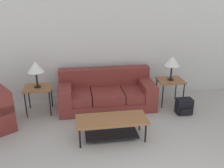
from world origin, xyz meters
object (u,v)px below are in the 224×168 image
(couch, at_px, (106,94))
(side_table_left, at_px, (38,90))
(table_lamp_right, at_px, (172,61))
(table_lamp_left, at_px, (35,67))
(coffee_table, at_px, (112,124))
(side_table_right, at_px, (170,82))
(backpack, at_px, (184,106))

(couch, distance_m, side_table_left, 1.50)
(table_lamp_right, bearing_deg, table_lamp_left, 180.00)
(coffee_table, relative_size, side_table_right, 2.15)
(couch, bearing_deg, coffee_table, -93.62)
(side_table_left, bearing_deg, table_lamp_right, -0.00)
(couch, xyz_separation_m, side_table_right, (1.48, -0.09, 0.24))
(side_table_right, distance_m, table_lamp_left, 2.99)
(side_table_left, bearing_deg, couch, 3.48)
(coffee_table, distance_m, table_lamp_left, 2.02)
(couch, distance_m, table_lamp_right, 1.65)
(table_lamp_left, bearing_deg, backpack, -10.18)
(table_lamp_left, xyz_separation_m, table_lamp_right, (2.95, 0.00, 0.00))
(coffee_table, relative_size, backpack, 3.69)
(coffee_table, height_order, table_lamp_left, table_lamp_left)
(side_table_right, relative_size, table_lamp_right, 1.06)
(couch, relative_size, side_table_right, 3.61)
(couch, bearing_deg, side_table_right, -3.49)
(table_lamp_right, distance_m, backpack, 1.03)
(table_lamp_left, bearing_deg, table_lamp_right, 0.00)
(coffee_table, height_order, side_table_left, side_table_left)
(side_table_left, relative_size, table_lamp_right, 1.06)
(couch, relative_size, backpack, 6.21)
(side_table_right, bearing_deg, couch, 176.51)
(side_table_left, height_order, table_lamp_right, table_lamp_right)
(coffee_table, xyz_separation_m, backpack, (1.69, 0.72, -0.13))
(coffee_table, bearing_deg, table_lamp_left, 137.43)
(table_lamp_right, bearing_deg, side_table_left, 180.00)
(side_table_right, bearing_deg, backpack, -76.90)
(side_table_right, xyz_separation_m, table_lamp_right, (0.00, -0.00, 0.49))
(side_table_left, height_order, backpack, side_table_left)
(side_table_left, xyz_separation_m, side_table_right, (2.95, 0.00, 0.00))
(coffee_table, xyz_separation_m, table_lamp_left, (-1.39, 1.28, 0.72))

